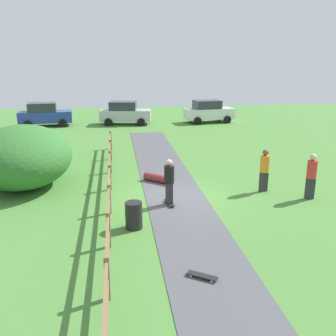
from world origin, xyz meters
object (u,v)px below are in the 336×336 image
trash_bin (134,215)px  parked_car_silver (125,113)px  skater_riding (169,180)px  skateboard_loose (202,276)px  bystander_orange (265,168)px  skater_fallen (160,178)px  parked_car_blue (45,114)px  bystander_red (311,174)px  parked_car_white (208,111)px  bush_large (22,157)px

trash_bin → parked_car_silver: parked_car_silver is taller
skater_riding → skateboard_loose: bearing=-88.7°
skateboard_loose → bystander_orange: size_ratio=0.43×
skater_fallen → parked_car_silver: parked_car_silver is taller
parked_car_silver → parked_car_blue: bearing=-179.9°
bystander_red → parked_car_white: size_ratio=0.42×
parked_car_white → skater_riding: bearing=-108.0°
skater_riding → parked_car_blue: bearing=112.0°
bystander_red → bush_large: bearing=164.6°
skater_riding → bystander_red: (5.61, -0.08, 0.01)m
bystander_red → parked_car_white: (0.51, 18.94, -0.06)m
parked_car_white → parked_car_blue: 13.74m
skateboard_loose → parked_car_white: parked_car_white is taller
bush_large → parked_car_white: 19.85m
bush_large → bystander_orange: bearing=-11.7°
bystander_orange → parked_car_white: 17.96m
skater_riding → skater_fallen: 2.93m
trash_bin → skater_fallen: trash_bin is taller
bush_large → parked_car_silver: size_ratio=1.14×
bystander_orange → parked_car_white: parked_car_white is taller
parked_car_silver → parked_car_white: bearing=-0.1°
parked_car_silver → trash_bin: bearing=-91.0°
parked_car_white → bush_large: bearing=-127.4°
bush_large → parked_car_silver: bush_large is taller
trash_bin → parked_car_blue: 21.63m
trash_bin → skater_fallen: 4.89m
trash_bin → bystander_red: (7.05, 1.79, 0.57)m
trash_bin → bystander_red: bearing=14.2°
bystander_orange → skateboard_loose: bearing=-123.2°
skater_fallen → skateboard_loose: skater_fallen is taller
skater_riding → parked_car_blue: 20.34m
skateboard_loose → parked_car_silver: (-1.18, 23.99, 0.87)m
bystander_red → parked_car_blue: (-13.23, 18.94, -0.06)m
parked_car_white → skateboard_loose: bearing=-104.1°
bystander_red → parked_car_silver: parked_car_silver is taller
skateboard_loose → parked_car_blue: bearing=107.9°
skater_fallen → parked_car_blue: bearing=115.3°
trash_bin → parked_car_blue: parked_car_blue is taller
skater_fallen → skater_riding: bearing=-89.2°
skateboard_loose → bystander_orange: bearing=56.8°
parked_car_white → parked_car_silver: (-7.20, 0.01, 0.00)m
trash_bin → parked_car_white: (7.56, 20.72, 0.51)m
skater_fallen → parked_car_white: 17.21m
trash_bin → skater_fallen: (1.40, 4.67, -0.25)m
skateboard_loose → parked_car_white: (6.01, 23.98, 0.87)m
skater_riding → parked_car_silver: size_ratio=0.40×
skater_fallen → skateboard_loose: 7.93m
skater_riding → parked_car_blue: (-7.61, 18.86, -0.05)m
trash_bin → bystander_red: 7.29m
skater_fallen → skateboard_loose: (0.15, -7.93, -0.11)m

